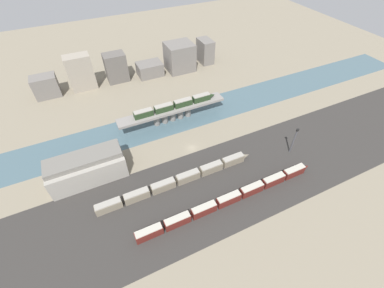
# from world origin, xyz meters

# --- Properties ---
(ground_plane) EXTENTS (400.00, 400.00, 0.00)m
(ground_plane) POSITION_xyz_m (0.00, 0.00, 0.00)
(ground_plane) COLOR gray
(railbed_yard) EXTENTS (280.00, 42.00, 0.01)m
(railbed_yard) POSITION_xyz_m (0.00, -24.00, 0.00)
(railbed_yard) COLOR #33302D
(railbed_yard) RESTS_ON ground
(river_water) EXTENTS (320.00, 21.98, 0.01)m
(river_water) POSITION_xyz_m (0.00, 23.46, 0.00)
(river_water) COLOR #47606B
(river_water) RESTS_ON ground
(bridge) EXTENTS (56.91, 7.09, 7.40)m
(bridge) POSITION_xyz_m (0.00, 23.46, 5.42)
(bridge) COLOR gray
(bridge) RESTS_ON ground
(train_on_bridge) EXTENTS (44.45, 3.17, 3.45)m
(train_on_bridge) POSITION_xyz_m (2.13, 23.46, 9.08)
(train_on_bridge) COLOR #23381E
(train_on_bridge) RESTS_ON bridge
(train_yard_near) EXTENTS (76.89, 2.84, 4.16)m
(train_yard_near) POSITION_xyz_m (1.14, -32.78, 2.05)
(train_yard_near) COLOR #5B1E19
(train_yard_near) RESTS_ON ground
(train_yard_mid) EXTENTS (67.92, 2.96, 4.01)m
(train_yard_mid) POSITION_xyz_m (-13.67, -16.13, 1.97)
(train_yard_mid) COLOR gray
(train_yard_mid) RESTS_ON ground
(warehouse_building) EXTENTS (30.00, 13.37, 12.27)m
(warehouse_building) POSITION_xyz_m (-45.92, 3.07, 5.83)
(warehouse_building) COLOR #9E998E
(warehouse_building) RESTS_ON ground
(signal_tower) EXTENTS (1.00, 0.70, 14.03)m
(signal_tower) POSITION_xyz_m (39.95, -21.57, 7.24)
(signal_tower) COLOR #4C4C51
(signal_tower) RESTS_ON ground
(city_block_far_left) EXTENTS (13.63, 9.32, 12.49)m
(city_block_far_left) POSITION_xyz_m (-57.30, 75.91, 6.25)
(city_block_far_left) COLOR slate
(city_block_far_left) RESTS_ON ground
(city_block_left) EXTENTS (14.35, 8.42, 20.78)m
(city_block_left) POSITION_xyz_m (-36.73, 75.53, 10.39)
(city_block_left) COLOR gray
(city_block_left) RESTS_ON ground
(city_block_center) EXTENTS (12.80, 9.54, 17.41)m
(city_block_center) POSITION_xyz_m (-15.99, 76.01, 8.70)
(city_block_center) COLOR #605B56
(city_block_center) RESTS_ON ground
(city_block_right) EXTENTS (15.73, 11.69, 8.28)m
(city_block_right) POSITION_xyz_m (4.62, 73.58, 4.14)
(city_block_right) COLOR slate
(city_block_right) RESTS_ON ground
(city_block_far_right) EXTENTS (17.36, 15.44, 17.69)m
(city_block_far_right) POSITION_xyz_m (25.32, 72.19, 8.85)
(city_block_far_right) COLOR slate
(city_block_far_right) RESTS_ON ground
(city_block_tall) EXTENTS (8.13, 12.96, 15.62)m
(city_block_tall) POSITION_xyz_m (45.68, 74.75, 7.81)
(city_block_tall) COLOR slate
(city_block_tall) RESTS_ON ground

